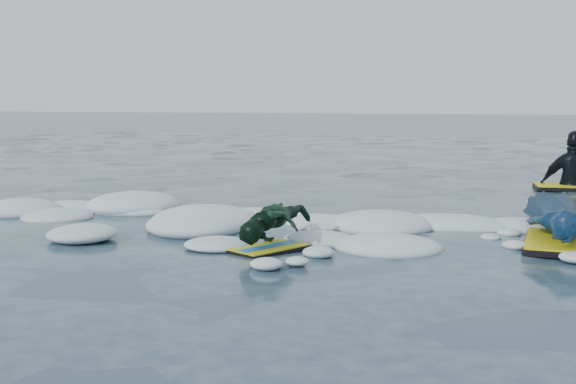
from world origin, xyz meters
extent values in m
plane|color=#1C3243|center=(0.00, 0.00, 0.00)|extent=(120.00, 120.00, 0.00)
cube|color=black|center=(2.95, 0.81, 0.04)|extent=(0.76, 1.24, 0.06)
cube|color=yellow|center=(2.95, 0.81, 0.08)|extent=(0.73, 1.21, 0.02)
imported|color=navy|center=(2.95, 1.06, 0.26)|extent=(0.71, 1.80, 0.43)
cube|color=black|center=(0.26, -0.18, 0.03)|extent=(0.72, 0.84, 0.04)
cube|color=yellow|center=(0.26, -0.18, 0.05)|extent=(0.70, 0.82, 0.01)
cube|color=#1977C0|center=(0.26, -0.18, 0.06)|extent=(0.46, 0.67, 0.00)
imported|color=#0D311D|center=(0.26, 0.02, 0.23)|extent=(0.69, 1.17, 0.42)
cube|color=black|center=(3.58, 5.58, 0.04)|extent=(1.24, 0.74, 0.06)
cube|color=yellow|center=(3.58, 5.58, 0.08)|extent=(1.22, 0.71, 0.02)
imported|color=black|center=(3.58, 5.58, 0.05)|extent=(1.11, 0.60, 1.80)
camera|label=1|loc=(2.25, -6.61, 1.46)|focal=45.00mm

